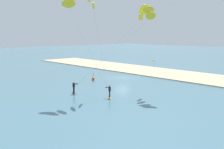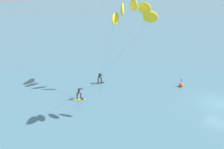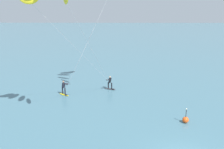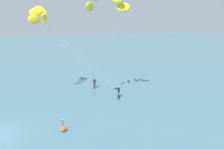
% 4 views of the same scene
% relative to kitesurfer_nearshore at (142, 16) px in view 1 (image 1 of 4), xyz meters
% --- Properties ---
extents(ground_plane, '(240.00, 240.00, 0.00)m').
position_rel_kitesurfer_nearshore_xyz_m(ground_plane, '(9.67, -5.52, -10.70)').
color(ground_plane, '#426B7A').
extents(sand_strip, '(80.00, 11.90, 0.16)m').
position_rel_kitesurfer_nearshore_xyz_m(sand_strip, '(9.67, -16.04, -10.62)').
color(sand_strip, tan).
rests_on(sand_strip, ground).
extents(kitesurfer_nearshore, '(7.60, 11.48, 12.34)m').
position_rel_kitesurfer_nearshore_xyz_m(kitesurfer_nearshore, '(0.00, 0.00, 0.00)').
color(kitesurfer_nearshore, '#333338').
rests_on(kitesurfer_nearshore, ground).
extents(kitesurfer_mid_water, '(7.35, 5.85, 14.11)m').
position_rel_kitesurfer_nearshore_xyz_m(kitesurfer_mid_water, '(4.49, 7.24, 1.66)').
color(kitesurfer_mid_water, yellow).
rests_on(kitesurfer_mid_water, ground).
extents(marker_buoy, '(0.56, 0.56, 1.38)m').
position_rel_kitesurfer_nearshore_xyz_m(marker_buoy, '(11.14, 0.33, -10.41)').
color(marker_buoy, '#EA5119').
rests_on(marker_buoy, ground).
extents(beach_flag, '(0.56, 0.05, 2.20)m').
position_rel_kitesurfer_nearshore_xyz_m(beach_flag, '(12.58, -17.87, -9.00)').
color(beach_flag, gray).
rests_on(beach_flag, sand_strip).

